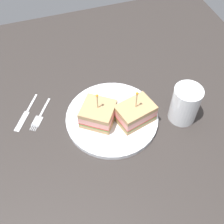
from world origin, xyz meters
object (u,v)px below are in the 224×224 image
object	(u,v)px
fork	(39,117)
knife	(25,114)
sandwich_half_front	(98,113)
drink_glass	(185,105)
plate	(112,118)
sandwich_half_back	(135,113)

from	to	relation	value
fork	knife	bearing A→B (deg)	-123.78
sandwich_half_front	drink_glass	world-z (taller)	sandwich_half_front
plate	drink_glass	bearing A→B (deg)	74.60
plate	drink_glass	distance (cm)	20.10
sandwich_half_front	sandwich_half_back	size ratio (longest dim) A/B	1.03
plate	sandwich_half_front	bearing A→B (deg)	-94.59
sandwich_half_back	plate	bearing A→B (deg)	-117.72
drink_glass	fork	xyz separation A→B (cm)	(-12.12, -38.31, -4.80)
sandwich_half_back	sandwich_half_front	bearing A→B (deg)	-108.86
fork	knife	size ratio (longest dim) A/B	0.86
sandwich_half_back	drink_glass	distance (cm)	13.59
sandwich_half_front	drink_glass	bearing A→B (deg)	76.40
drink_glass	sandwich_half_front	bearing A→B (deg)	-103.60
plate	sandwich_half_front	distance (cm)	5.21
fork	knife	xyz separation A→B (cm)	(-2.35, -3.51, 0.00)
plate	drink_glass	world-z (taller)	drink_glass
knife	sandwich_half_back	bearing A→B (deg)	66.83
plate	fork	size ratio (longest dim) A/B	2.45
plate	sandwich_half_back	bearing A→B (deg)	62.28
drink_glass	fork	size ratio (longest dim) A/B	1.04
fork	sandwich_half_front	bearing A→B (deg)	66.92
sandwich_half_back	fork	distance (cm)	27.09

